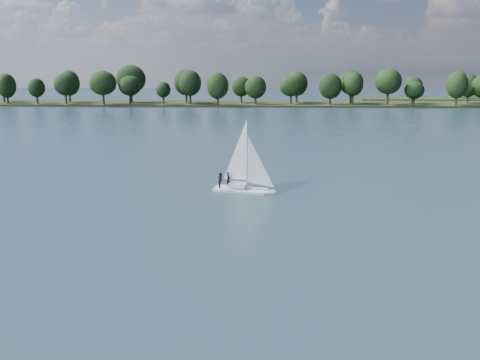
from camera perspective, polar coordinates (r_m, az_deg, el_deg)
name	(u,v)px	position (r m, az deg, el deg)	size (l,w,h in m)	color
ground	(241,134)	(119.01, 0.13, 4.96)	(700.00, 700.00, 0.00)	#233342
far_shore	(257,104)	(230.55, 1.78, 8.07)	(660.00, 40.00, 1.50)	black
sailboat	(241,171)	(60.29, 0.11, 1.00)	(6.93, 3.62, 8.78)	white
treeline	(250,85)	(226.62, 1.09, 10.06)	(562.59, 73.57, 18.40)	black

